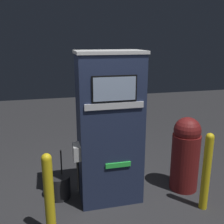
# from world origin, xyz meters

# --- Properties ---
(ground_plane) EXTENTS (14.00, 14.00, 0.00)m
(ground_plane) POSITION_xyz_m (0.00, 0.00, 0.00)
(ground_plane) COLOR #2D2D30
(gas_pump) EXTENTS (0.93, 0.52, 2.05)m
(gas_pump) POSITION_xyz_m (-0.00, 0.24, 1.03)
(gas_pump) COLOR #232D4C
(gas_pump) RESTS_ON ground_plane
(safety_bollard) EXTENTS (0.11, 0.11, 1.02)m
(safety_bollard) POSITION_xyz_m (-0.82, -0.33, 0.53)
(safety_bollard) COLOR yellow
(safety_bollard) RESTS_ON ground_plane
(trash_bin) EXTENTS (0.41, 0.41, 1.11)m
(trash_bin) POSITION_xyz_m (1.13, 0.22, 0.57)
(trash_bin) COLOR maroon
(trash_bin) RESTS_ON ground_plane
(safety_bollard_far) EXTENTS (0.11, 0.11, 1.06)m
(safety_bollard_far) POSITION_xyz_m (1.15, -0.29, 0.55)
(safety_bollard_far) COLOR yellow
(safety_bollard_far) RESTS_ON ground_plane
(squeegee_bucket) EXTENTS (0.32, 0.32, 0.73)m
(squeegee_bucket) POSITION_xyz_m (-0.70, 0.42, 0.17)
(squeegee_bucket) COLOR #262628
(squeegee_bucket) RESTS_ON ground_plane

